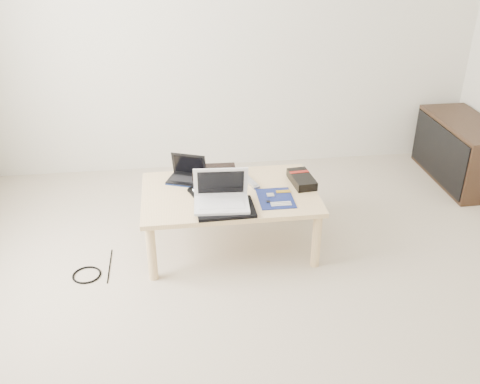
{
  "coord_description": "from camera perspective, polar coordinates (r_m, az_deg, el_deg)",
  "views": [
    {
      "loc": [
        -0.53,
        -2.24,
        1.99
      ],
      "look_at": [
        -0.13,
        0.72,
        0.39
      ],
      "focal_mm": 40.0,
      "sensor_mm": 36.0,
      "label": 1
    }
  ],
  "objects": [
    {
      "name": "neoprene_sleeve",
      "position": [
        3.17,
        -1.56,
        -1.76
      ],
      "size": [
        0.35,
        0.26,
        0.02
      ],
      "primitive_type": "cube",
      "rotation": [
        0.0,
        0.0,
        0.02
      ],
      "color": "black",
      "rests_on": "coffee_table"
    },
    {
      "name": "floor_cable_coil",
      "position": [
        3.43,
        -16.04,
        -8.49
      ],
      "size": [
        0.23,
        0.23,
        0.01
      ],
      "primitive_type": "torus",
      "rotation": [
        0.0,
        0.0,
        -0.44
      ],
      "color": "black",
      "rests_on": "ground"
    },
    {
      "name": "gpu_box",
      "position": [
        3.49,
        6.6,
        1.35
      ],
      "size": [
        0.15,
        0.27,
        0.06
      ],
      "color": "black",
      "rests_on": "coffee_table"
    },
    {
      "name": "remote",
      "position": [
        3.48,
        1.09,
        1.13
      ],
      "size": [
        0.1,
        0.21,
        0.02
      ],
      "color": "#B0B0B5",
      "rests_on": "coffee_table"
    },
    {
      "name": "coffee_table",
      "position": [
        3.4,
        -1.13,
        -0.7
      ],
      "size": [
        1.1,
        0.7,
        0.4
      ],
      "color": "#E3BD89",
      "rests_on": "ground"
    },
    {
      "name": "netbook",
      "position": [
        3.53,
        -5.67,
        1.84
      ],
      "size": [
        0.28,
        0.24,
        0.17
      ],
      "color": "black",
      "rests_on": "coffee_table"
    },
    {
      "name": "book",
      "position": [
        3.59,
        -2.77,
        2.06
      ],
      "size": [
        0.3,
        0.25,
        0.03
      ],
      "color": "black",
      "rests_on": "coffee_table"
    },
    {
      "name": "motherboard",
      "position": [
        3.3,
        3.85,
        -0.68
      ],
      "size": [
        0.22,
        0.27,
        0.01
      ],
      "color": "#0B124C",
      "rests_on": "coffee_table"
    },
    {
      "name": "ground",
      "position": [
        3.04,
        4.35,
        -12.89
      ],
      "size": [
        4.0,
        4.0,
        0.0
      ],
      "primitive_type": "plane",
      "color": "beige",
      "rests_on": "ground"
    },
    {
      "name": "media_cabinet",
      "position": [
        4.68,
        22.54,
        4.04
      ],
      "size": [
        0.41,
        0.9,
        0.5
      ],
      "color": "#362416",
      "rests_on": "ground"
    },
    {
      "name": "floor_cable_trail",
      "position": [
        3.48,
        -13.73,
        -7.65
      ],
      "size": [
        0.01,
        0.35,
        0.01
      ],
      "primitive_type": "cylinder",
      "rotation": [
        1.57,
        0.0,
        0.0
      ],
      "color": "black",
      "rests_on": "ground"
    },
    {
      "name": "cable_coil",
      "position": [
        3.4,
        -4.9,
        0.23
      ],
      "size": [
        0.11,
        0.11,
        0.01
      ],
      "primitive_type": "torus",
      "rotation": [
        0.0,
        0.0,
        0.2
      ],
      "color": "black",
      "rests_on": "coffee_table"
    },
    {
      "name": "tablet",
      "position": [
        3.36,
        -2.95,
        -0.03
      ],
      "size": [
        0.31,
        0.27,
        0.01
      ],
      "color": "black",
      "rests_on": "coffee_table"
    },
    {
      "name": "white_laptop",
      "position": [
        3.18,
        -2.01,
        -0.52
      ],
      "size": [
        0.34,
        0.25,
        0.23
      ],
      "color": "silver",
      "rests_on": "neoprene_sleeve"
    }
  ]
}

